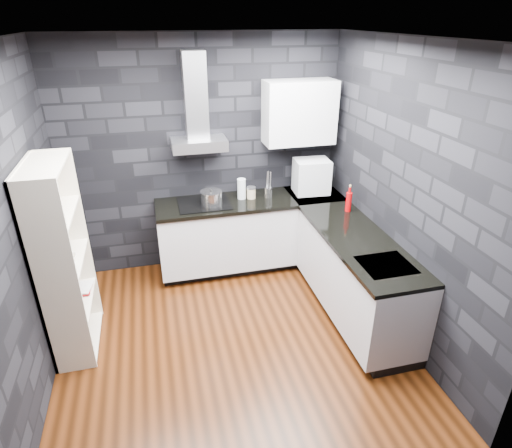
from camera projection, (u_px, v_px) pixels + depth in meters
name	position (u px, v px, depth m)	size (l,w,h in m)	color
ground	(232.00, 340.00, 4.16)	(3.20, 3.20, 0.00)	#441D0A
ceiling	(223.00, 38.00, 2.97)	(3.20, 3.20, 0.00)	white
wall_back	(202.00, 157.00, 4.98)	(3.20, 0.05, 2.70)	black
wall_front	(289.00, 346.00, 2.15)	(3.20, 0.05, 2.70)	black
wall_left	(16.00, 236.00, 3.21)	(0.05, 3.20, 2.70)	black
wall_right	(402.00, 196.00, 3.92)	(0.05, 3.20, 2.70)	black
toekick_back	(250.00, 260.00, 5.42)	(2.18, 0.50, 0.10)	black
toekick_right	(355.00, 309.00, 4.52)	(0.50, 1.78, 0.10)	black
counter_back_cab	(251.00, 231.00, 5.19)	(2.20, 0.60, 0.76)	silver
counter_right_cab	(355.00, 275.00, 4.32)	(0.60, 1.80, 0.76)	silver
counter_back_top	(251.00, 201.00, 5.01)	(2.20, 0.62, 0.04)	black
counter_right_top	(359.00, 240.00, 4.14)	(0.62, 1.80, 0.04)	black
counter_corner_top	(315.00, 194.00, 5.19)	(0.62, 0.62, 0.04)	black
hood_body	(199.00, 144.00, 4.71)	(0.60, 0.34, 0.12)	#BBBCC1
hood_chimney	(195.00, 96.00, 4.54)	(0.24, 0.20, 0.90)	#BBBCC1
upper_cabinet	(299.00, 112.00, 4.82)	(0.80, 0.35, 0.70)	silver
cooktop	(204.00, 203.00, 4.88)	(0.58, 0.50, 0.01)	black
sink_rim	(386.00, 265.00, 3.70)	(0.44, 0.40, 0.01)	#BBBCC1
pot	(212.00, 198.00, 4.82)	(0.24, 0.24, 0.14)	silver
glass_vase	(241.00, 189.00, 4.98)	(0.10, 0.10, 0.24)	white
storage_jar	(251.00, 193.00, 5.01)	(0.10, 0.10, 0.12)	tan
utensil_crock	(268.00, 192.00, 5.04)	(0.09, 0.09, 0.12)	silver
appliance_garage	(311.00, 176.00, 5.05)	(0.40, 0.31, 0.40)	silver
red_bottle	(349.00, 202.00, 4.66)	(0.06, 0.06, 0.21)	#A40307
bookshelf	(64.00, 261.00, 3.75)	(0.34, 0.80, 1.80)	beige
fruit_bowl	(62.00, 261.00, 3.69)	(0.23, 0.23, 0.06)	white
book_red	(71.00, 283.00, 4.03)	(0.16, 0.02, 0.22)	#9C0C11
book_second	(72.00, 279.00, 4.05)	(0.16, 0.02, 0.22)	#B2B2B2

